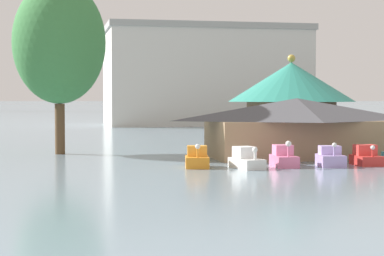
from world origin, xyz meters
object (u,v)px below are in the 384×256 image
pedal_boat_white (246,160)px  background_building_block (204,76)px  pedal_boat_orange (197,159)px  pedal_boat_lavender (330,158)px  shoreline_tree_mid (59,43)px  boathouse (297,126)px  green_roof_pavilion (291,98)px  pedal_boat_red (366,157)px  pedal_boat_pink (284,158)px

pedal_boat_white → background_building_block: size_ratio=0.09×
pedal_boat_orange → pedal_boat_lavender: bearing=92.9°
pedal_boat_white → shoreline_tree_mid: 20.00m
boathouse → green_roof_pavilion: size_ratio=1.24×
pedal_boat_white → shoreline_tree_mid: size_ratio=0.21×
boathouse → shoreline_tree_mid: size_ratio=1.00×
pedal_boat_orange → pedal_boat_red: (11.57, -0.66, -0.03)m
pedal_boat_orange → boathouse: 10.92m
pedal_boat_lavender → background_building_block: size_ratio=0.07×
pedal_boat_lavender → background_building_block: (7.22, 72.77, 7.79)m
pedal_boat_orange → shoreline_tree_mid: shoreline_tree_mid is taller
pedal_boat_lavender → boathouse: (0.17, 6.96, 1.83)m
pedal_boat_lavender → green_roof_pavilion: bearing=178.4°
pedal_boat_red → shoreline_tree_mid: 25.74m
pedal_boat_orange → pedal_boat_pink: 5.80m
pedal_boat_pink → pedal_boat_lavender: 3.11m
pedal_boat_lavender → pedal_boat_red: 2.76m
green_roof_pavilion → pedal_boat_pink: bearing=-111.1°
pedal_boat_pink → boathouse: size_ratio=0.20×
pedal_boat_pink → background_building_block: 73.34m
pedal_boat_lavender → green_roof_pavilion: 16.58m
pedal_boat_red → green_roof_pavilion: green_roof_pavilion is taller
pedal_boat_red → boathouse: size_ratio=0.17×
pedal_boat_red → shoreline_tree_mid: bearing=-121.4°
green_roof_pavilion → background_building_block: background_building_block is taller
pedal_boat_lavender → boathouse: size_ratio=0.18×
pedal_boat_white → shoreline_tree_mid: (-11.73, 13.82, 8.45)m
pedal_boat_red → green_roof_pavilion: 15.97m
green_roof_pavilion → shoreline_tree_mid: shoreline_tree_mid is taller
pedal_boat_lavender → pedal_boat_red: bearing=106.5°
green_roof_pavilion → pedal_boat_orange: bearing=-128.3°
pedal_boat_white → pedal_boat_pink: 2.83m
pedal_boat_orange → pedal_boat_lavender: pedal_boat_lavender is taller
pedal_boat_lavender → boathouse: 7.20m
boathouse → background_building_block: background_building_block is taller
pedal_boat_pink → background_building_block: (10.28, 72.20, 7.77)m
pedal_boat_white → boathouse: (5.99, 7.00, 1.84)m
pedal_boat_red → green_roof_pavilion: bearing=-178.4°
pedal_boat_orange → pedal_boat_lavender: 8.89m
pedal_boat_orange → background_building_block: size_ratio=0.07×
pedal_boat_white → pedal_boat_red: size_ratio=1.22×
pedal_boat_lavender → shoreline_tree_mid: bearing=-119.6°
shoreline_tree_mid → background_building_block: 63.98m
pedal_boat_white → green_roof_pavilion: (8.67, 15.88, 3.99)m
green_roof_pavilion → background_building_block: bearing=85.6°
pedal_boat_red → shoreline_tree_mid: shoreline_tree_mid is taller
pedal_boat_orange → pedal_boat_white: (3.01, -1.08, -0.02)m
pedal_boat_pink → green_roof_pavilion: bearing=162.9°
boathouse → shoreline_tree_mid: shoreline_tree_mid is taller
pedal_boat_orange → boathouse: (9.00, 5.92, 1.82)m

